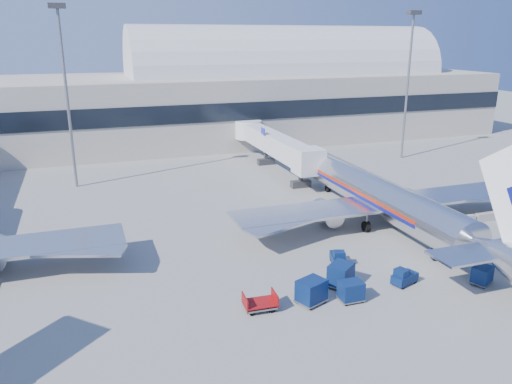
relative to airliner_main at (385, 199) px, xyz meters
name	(u,v)px	position (x,y,z in m)	size (l,w,h in m)	color
ground	(314,255)	(-10.00, -4.51, -2.93)	(260.00, 260.00, 0.00)	gray
terminal	(110,103)	(-23.60, 51.46, 4.60)	(170.00, 28.15, 21.00)	#B2AA9E
airliner_main	(385,199)	(0.00, 0.00, 0.00)	(32.00, 37.26, 12.07)	silver
jetbridge_near	(271,142)	(-2.40, 26.30, 1.00)	(4.40, 27.50, 6.25)	silver
mast_west	(64,71)	(-30.00, 25.49, 11.87)	(2.00, 1.20, 22.60)	slate
mast_east	(409,64)	(20.00, 25.49, 11.87)	(2.00, 1.20, 22.60)	slate
barrier_near	(462,220)	(8.00, -2.51, -2.48)	(3.00, 0.55, 0.90)	#9E9E96
barrier_mid	(488,217)	(11.30, -2.51, -2.48)	(3.00, 0.55, 0.90)	#9E9E96
barrier_far	(512,213)	(14.60, -2.51, -2.48)	(3.00, 0.55, 0.90)	#9E9E96
tug_lead	(404,277)	(-5.75, -11.79, -2.28)	(2.41, 1.73, 1.42)	#091C48
tug_right	(443,252)	(0.35, -8.89, -2.22)	(2.66, 2.14, 1.55)	#091C48
tug_left	(338,258)	(-8.96, -6.91, -2.28)	(1.70, 2.41, 1.42)	#091C48
cart_train_a	(341,274)	(-10.57, -10.36, -1.94)	(2.63, 2.53, 1.84)	#091C48
cart_train_b	(351,291)	(-10.99, -12.72, -2.09)	(1.78, 1.37, 1.56)	#091C48
cart_train_c	(311,291)	(-13.89, -12.02, -1.95)	(2.53, 2.26, 1.84)	#091C48
cart_solo_near	(482,275)	(0.12, -13.74, -2.14)	(2.05, 1.86, 1.47)	#091C48
cart_open_red	(260,304)	(-17.74, -11.69, -2.48)	(2.42, 1.77, 0.63)	slate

